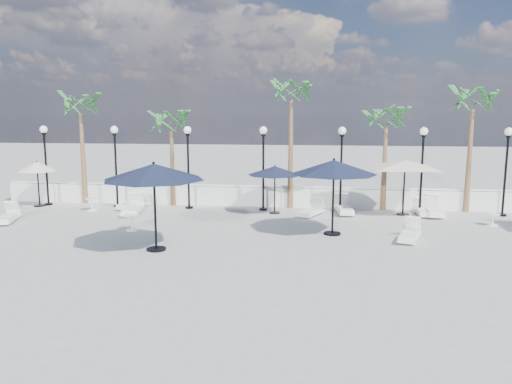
# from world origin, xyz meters

# --- Properties ---
(ground) EXTENTS (100.00, 100.00, 0.00)m
(ground) POSITION_xyz_m (0.00, 0.00, 0.00)
(ground) COLOR gray
(ground) RESTS_ON ground
(balustrade) EXTENTS (26.00, 0.30, 1.01)m
(balustrade) POSITION_xyz_m (0.00, 7.50, 0.47)
(balustrade) COLOR silver
(balustrade) RESTS_ON ground
(lamppost_0) EXTENTS (0.36, 0.36, 3.84)m
(lamppost_0) POSITION_xyz_m (-10.50, 6.50, 2.49)
(lamppost_0) COLOR black
(lamppost_0) RESTS_ON ground
(lamppost_1) EXTENTS (0.36, 0.36, 3.84)m
(lamppost_1) POSITION_xyz_m (-7.00, 6.50, 2.49)
(lamppost_1) COLOR black
(lamppost_1) RESTS_ON ground
(lamppost_2) EXTENTS (0.36, 0.36, 3.84)m
(lamppost_2) POSITION_xyz_m (-3.50, 6.50, 2.49)
(lamppost_2) COLOR black
(lamppost_2) RESTS_ON ground
(lamppost_3) EXTENTS (0.36, 0.36, 3.84)m
(lamppost_3) POSITION_xyz_m (0.00, 6.50, 2.49)
(lamppost_3) COLOR black
(lamppost_3) RESTS_ON ground
(lamppost_4) EXTENTS (0.36, 0.36, 3.84)m
(lamppost_4) POSITION_xyz_m (3.50, 6.50, 2.49)
(lamppost_4) COLOR black
(lamppost_4) RESTS_ON ground
(lamppost_5) EXTENTS (0.36, 0.36, 3.84)m
(lamppost_5) POSITION_xyz_m (7.00, 6.50, 2.49)
(lamppost_5) COLOR black
(lamppost_5) RESTS_ON ground
(lamppost_6) EXTENTS (0.36, 0.36, 3.84)m
(lamppost_6) POSITION_xyz_m (10.50, 6.50, 2.49)
(lamppost_6) COLOR black
(lamppost_6) RESTS_ON ground
(palm_0) EXTENTS (2.60, 2.60, 5.50)m
(palm_0) POSITION_xyz_m (-9.00, 7.30, 4.53)
(palm_0) COLOR brown
(palm_0) RESTS_ON ground
(palm_1) EXTENTS (2.60, 2.60, 4.70)m
(palm_1) POSITION_xyz_m (-4.50, 7.30, 3.75)
(palm_1) COLOR brown
(palm_1) RESTS_ON ground
(palm_2) EXTENTS (2.60, 2.60, 6.10)m
(palm_2) POSITION_xyz_m (1.20, 7.30, 5.12)
(palm_2) COLOR brown
(palm_2) RESTS_ON ground
(palm_3) EXTENTS (2.60, 2.60, 4.90)m
(palm_3) POSITION_xyz_m (5.50, 7.30, 3.95)
(palm_3) COLOR brown
(palm_3) RESTS_ON ground
(palm_4) EXTENTS (2.60, 2.60, 5.70)m
(palm_4) POSITION_xyz_m (9.20, 7.30, 4.73)
(palm_4) COLOR brown
(palm_4) RESTS_ON ground
(lounger_0) EXTENTS (1.02, 2.18, 0.78)m
(lounger_0) POSITION_xyz_m (-5.66, 4.98, 0.26)
(lounger_0) COLOR white
(lounger_0) RESTS_ON ground
(lounger_1) EXTENTS (1.10, 1.92, 0.69)m
(lounger_1) POSITION_xyz_m (-10.16, 2.70, 0.23)
(lounger_1) COLOR white
(lounger_1) RESTS_ON ground
(lounger_2) EXTENTS (1.13, 1.90, 0.68)m
(lounger_2) POSITION_xyz_m (-6.12, 6.19, 0.23)
(lounger_2) COLOR white
(lounger_2) RESTS_ON ground
(lounger_3) EXTENTS (1.24, 1.83, 0.66)m
(lounger_3) POSITION_xyz_m (2.23, 5.51, 0.22)
(lounger_3) COLOR white
(lounger_3) RESTS_ON ground
(lounger_4) EXTENTS (0.87, 2.03, 0.74)m
(lounger_4) POSITION_xyz_m (3.64, 6.22, 0.25)
(lounger_4) COLOR white
(lounger_4) RESTS_ON ground
(lounger_5) EXTENTS (0.78, 2.12, 0.78)m
(lounger_5) POSITION_xyz_m (7.51, 6.22, 0.26)
(lounger_5) COLOR white
(lounger_5) RESTS_ON ground
(lounger_6) EXTENTS (1.10, 1.89, 0.68)m
(lounger_6) POSITION_xyz_m (5.73, 1.74, 0.23)
(lounger_6) COLOR white
(lounger_6) RESTS_ON ground
(lounger_7) EXTENTS (0.57, 1.73, 0.65)m
(lounger_7) POSITION_xyz_m (7.07, 6.22, 0.22)
(lounger_7) COLOR white
(lounger_7) RESTS_ON ground
(side_table_0) EXTENTS (0.59, 0.59, 0.57)m
(side_table_0) POSITION_xyz_m (-7.81, 5.49, 0.35)
(side_table_0) COLOR white
(side_table_0) RESTS_ON ground
(side_table_1) EXTENTS (0.59, 0.59, 0.57)m
(side_table_1) POSITION_xyz_m (-4.61, 2.04, 0.35)
(side_table_1) COLOR white
(side_table_1) RESTS_ON ground
(side_table_2) EXTENTS (0.50, 0.50, 0.49)m
(side_table_2) POSITION_xyz_m (9.44, 4.49, 0.30)
(side_table_2) COLOR white
(side_table_2) RESTS_ON ground
(parasol_navy_left) EXTENTS (3.32, 3.32, 2.93)m
(parasol_navy_left) POSITION_xyz_m (-2.80, -0.54, 2.59)
(parasol_navy_left) COLOR black
(parasol_navy_left) RESTS_ON ground
(parasol_navy_mid) EXTENTS (2.43, 2.43, 2.18)m
(parasol_navy_mid) POSITION_xyz_m (0.58, 5.88, 1.91)
(parasol_navy_mid) COLOR black
(parasol_navy_mid) RESTS_ON ground
(parasol_navy_right) EXTENTS (3.17, 3.17, 2.84)m
(parasol_navy_right) POSITION_xyz_m (3.03, 2.29, 2.50)
(parasol_navy_right) COLOR black
(parasol_navy_right) RESTS_ON ground
(parasol_cream_sq_a) EXTENTS (5.32, 5.32, 2.61)m
(parasol_cream_sq_a) POSITION_xyz_m (6.22, 6.20, 2.42)
(parasol_cream_sq_a) COLOR black
(parasol_cream_sq_a) RESTS_ON ground
(parasol_cream_small) EXTENTS (1.80, 1.80, 2.21)m
(parasol_cream_small) POSITION_xyz_m (-10.79, 6.20, 1.89)
(parasol_cream_small) COLOR black
(parasol_cream_small) RESTS_ON ground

